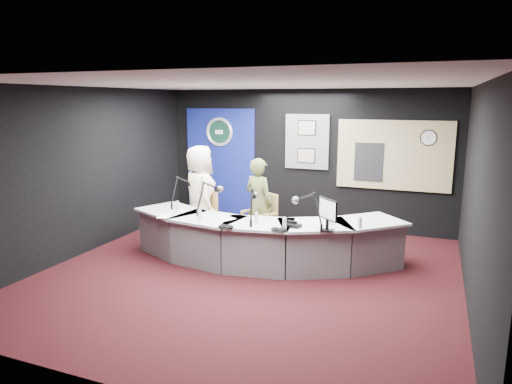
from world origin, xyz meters
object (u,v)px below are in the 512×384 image
at_px(broadcast_desk, 259,240).
at_px(person_man, 200,194).
at_px(armchair_right, 259,218).
at_px(armchair_left, 201,217).
at_px(person_woman, 259,203).

bearing_deg(broadcast_desk, person_man, 155.69).
bearing_deg(person_man, broadcast_desk, -158.48).
height_order(broadcast_desk, armchair_right, armchair_right).
height_order(armchair_right, person_man, person_man).
height_order(armchair_left, armchair_right, armchair_right).
bearing_deg(person_woman, person_man, 25.19).
xyz_separation_m(armchair_right, person_woman, (-0.00, 0.00, 0.26)).
relative_size(armchair_left, person_man, 0.52).
distance_m(armchair_right, person_woman, 0.26).
bearing_deg(person_woman, armchair_left, 25.19).
distance_m(armchair_right, person_man, 1.17).
relative_size(armchair_left, armchair_right, 0.87).
bearing_deg(armchair_right, person_woman, -148.66).
bearing_deg(armchair_right, broadcast_desk, -37.23).
bearing_deg(person_woman, broadcast_desk, 131.76).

